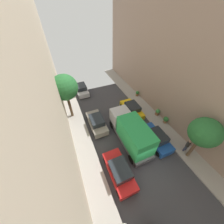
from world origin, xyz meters
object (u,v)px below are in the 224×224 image
parked_car_right_3 (132,109)px  delivery_truck (131,132)px  parked_car_right_2 (156,138)px  potted_plant_0 (137,93)px  potted_plant_3 (166,120)px  parked_car_left_3 (97,122)px  potted_plant_1 (158,112)px  parked_car_left_4 (81,89)px  pedestrian (187,145)px  parked_car_left_2 (119,171)px  street_tree_1 (205,133)px  street_tree_0 (65,88)px

parked_car_right_3 → delivery_truck: (-2.70, -4.25, 1.07)m
parked_car_right_2 → potted_plant_0: parked_car_right_2 is taller
potted_plant_3 → parked_car_left_3: bearing=160.2°
potted_plant_1 → parked_car_left_4: bearing=130.3°
parked_car_right_2 → potted_plant_1: parked_car_right_2 is taller
pedestrian → parked_car_right_3: bearing=105.9°
parked_car_left_2 → street_tree_1: street_tree_1 is taller
parked_car_right_2 → potted_plant_3: (3.06, 1.91, -0.06)m
parked_car_left_2 → parked_car_right_2: (5.40, 1.67, 0.00)m
parked_car_right_2 → pedestrian: (2.19, -2.22, 0.35)m
pedestrian → parked_car_left_2: bearing=175.8°
parked_car_left_4 → street_tree_1: (7.43, -16.26, 3.23)m
parked_car_left_3 → potted_plant_1: 8.53m
parked_car_left_2 → street_tree_0: street_tree_0 is taller
parked_car_right_3 → delivery_truck: 5.15m
potted_plant_1 → street_tree_1: bearing=-98.8°
delivery_truck → street_tree_1: 6.55m
parked_car_right_2 → street_tree_1: street_tree_1 is taller
parked_car_right_3 → potted_plant_1: parked_car_right_3 is taller
potted_plant_3 → parked_car_left_4: bearing=126.2°
parked_car_left_3 → potted_plant_0: (8.32, 3.74, -0.13)m
pedestrian → street_tree_1: size_ratio=0.33×
parked_car_left_3 → street_tree_0: street_tree_0 is taller
parked_car_left_3 → potted_plant_0: parked_car_left_3 is taller
potted_plant_0 → potted_plant_3: 6.80m
parked_car_left_2 → street_tree_1: bearing=-8.6°
potted_plant_3 → potted_plant_1: bearing=91.8°
parked_car_left_4 → street_tree_1: 18.17m
delivery_truck → street_tree_0: 9.16m
pedestrian → parked_car_left_3: bearing=136.5°
delivery_truck → potted_plant_3: (5.76, 0.71, -1.13)m
delivery_truck → parked_car_right_3: bearing=57.6°
parked_car_left_3 → street_tree_1: street_tree_1 is taller
parked_car_left_3 → pedestrian: bearing=-43.5°
delivery_truck → parked_car_left_4: bearing=102.4°
delivery_truck → potted_plant_3: bearing=7.1°
parked_car_left_4 → potted_plant_0: size_ratio=4.97×
parked_car_left_2 → potted_plant_1: parked_car_left_2 is taller
street_tree_0 → potted_plant_1: size_ratio=6.33×
street_tree_1 → potted_plant_1: size_ratio=5.36×
parked_car_right_2 → pedestrian: 3.14m
potted_plant_0 → street_tree_0: bearing=-176.8°
parked_car_left_4 → pedestrian: pedestrian is taller
parked_car_right_2 → potted_plant_1: (3.01, 3.54, -0.06)m
parked_car_left_4 → parked_car_right_3: same height
potted_plant_1 → potted_plant_3: 1.63m
parked_car_right_3 → pedestrian: 7.99m
parked_car_left_3 → parked_car_right_2: size_ratio=1.00×
parked_car_right_2 → parked_car_right_3: size_ratio=1.00×
pedestrian → street_tree_1: bearing=-105.6°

